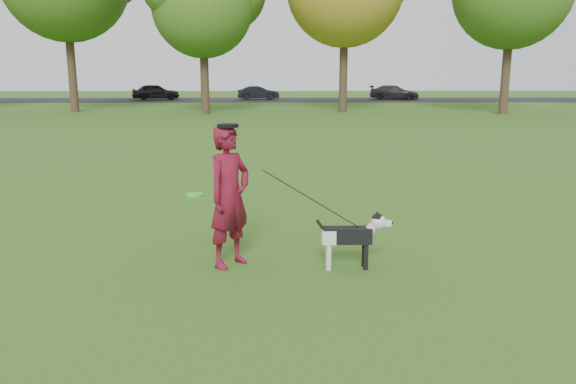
{
  "coord_description": "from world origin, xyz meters",
  "views": [
    {
      "loc": [
        0.21,
        -7.05,
        2.52
      ],
      "look_at": [
        0.32,
        0.09,
        0.95
      ],
      "focal_mm": 35.0,
      "sensor_mm": 36.0,
      "label": 1
    }
  ],
  "objects_px": {
    "man": "(229,197)",
    "car_mid": "(258,93)",
    "car_right": "(394,92)",
    "car_left": "(156,92)",
    "dog": "(353,234)"
  },
  "relations": [
    {
      "from": "man",
      "to": "car_mid",
      "type": "height_order",
      "value": "man"
    },
    {
      "from": "man",
      "to": "car_right",
      "type": "bearing_deg",
      "value": 25.22
    },
    {
      "from": "man",
      "to": "dog",
      "type": "distance_m",
      "value": 1.66
    },
    {
      "from": "dog",
      "to": "car_left",
      "type": "xyz_separation_m",
      "value": [
        -11.1,
        40.18,
        0.21
      ]
    },
    {
      "from": "car_left",
      "to": "car_mid",
      "type": "xyz_separation_m",
      "value": [
        8.45,
        0.0,
        -0.09
      ]
    },
    {
      "from": "dog",
      "to": "car_right",
      "type": "xyz_separation_m",
      "value": [
        8.65,
        40.18,
        0.15
      ]
    },
    {
      "from": "man",
      "to": "car_left",
      "type": "distance_m",
      "value": 41.15
    },
    {
      "from": "dog",
      "to": "car_right",
      "type": "height_order",
      "value": "car_right"
    },
    {
      "from": "car_mid",
      "to": "man",
      "type": "bearing_deg",
      "value": 173.71
    },
    {
      "from": "dog",
      "to": "car_left",
      "type": "relative_size",
      "value": 0.26
    },
    {
      "from": "car_right",
      "to": "man",
      "type": "bearing_deg",
      "value": 179.67
    },
    {
      "from": "dog",
      "to": "car_mid",
      "type": "xyz_separation_m",
      "value": [
        -2.65,
        40.18,
        0.12
      ]
    },
    {
      "from": "dog",
      "to": "car_mid",
      "type": "relative_size",
      "value": 0.29
    },
    {
      "from": "car_left",
      "to": "car_right",
      "type": "height_order",
      "value": "car_left"
    },
    {
      "from": "car_left",
      "to": "car_mid",
      "type": "bearing_deg",
      "value": -106.62
    }
  ]
}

